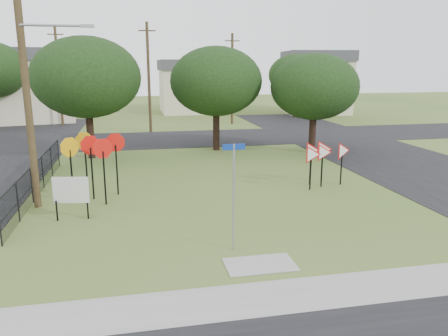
# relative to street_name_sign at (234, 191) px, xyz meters

# --- Properties ---
(ground) EXTENTS (140.00, 140.00, 0.00)m
(ground) POSITION_rel_street_name_sign_xyz_m (0.50, 1.16, -1.88)
(ground) COLOR #425C22
(sidewalk) EXTENTS (30.00, 1.60, 0.02)m
(sidewalk) POSITION_rel_street_name_sign_xyz_m (0.50, -3.04, -1.87)
(sidewalk) COLOR gray
(sidewalk) RESTS_ON ground
(planting_strip) EXTENTS (30.00, 0.80, 0.02)m
(planting_strip) POSITION_rel_street_name_sign_xyz_m (0.50, -4.24, -1.87)
(planting_strip) COLOR #425C22
(planting_strip) RESTS_ON ground
(street_right) EXTENTS (8.00, 50.00, 0.02)m
(street_right) POSITION_rel_street_name_sign_xyz_m (12.50, 11.16, -1.87)
(street_right) COLOR black
(street_right) RESTS_ON ground
(street_far) EXTENTS (60.00, 8.00, 0.02)m
(street_far) POSITION_rel_street_name_sign_xyz_m (0.50, 21.16, -1.87)
(street_far) COLOR black
(street_far) RESTS_ON ground
(curb_pad) EXTENTS (2.00, 1.20, 0.02)m
(curb_pad) POSITION_rel_street_name_sign_xyz_m (0.50, -1.24, -1.87)
(curb_pad) COLOR gray
(curb_pad) RESTS_ON ground
(street_name_sign) EXTENTS (0.68, 0.07, 3.31)m
(street_name_sign) POSITION_rel_street_name_sign_xyz_m (0.00, 0.00, 0.00)
(street_name_sign) COLOR #92949A
(street_name_sign) RESTS_ON ground
(stop_sign_cluster) EXTENTS (2.54, 2.21, 2.75)m
(stop_sign_cluster) POSITION_rel_street_name_sign_xyz_m (-4.59, 6.36, 0.14)
(stop_sign_cluster) COLOR black
(stop_sign_cluster) RESTS_ON ground
(yield_sign_cluster) EXTENTS (2.68, 1.35, 2.10)m
(yield_sign_cluster) POSITION_rel_street_name_sign_xyz_m (5.70, 6.37, -0.32)
(yield_sign_cluster) COLOR black
(yield_sign_cluster) RESTS_ON ground
(info_board) EXTENTS (1.29, 0.26, 1.63)m
(info_board) POSITION_rel_street_name_sign_xyz_m (-5.22, 3.78, -0.80)
(info_board) COLOR black
(info_board) RESTS_ON ground
(utility_pole_main) EXTENTS (3.55, 0.33, 10.00)m
(utility_pole_main) POSITION_rel_street_name_sign_xyz_m (-6.73, 5.66, 3.33)
(utility_pole_main) COLOR #4A3A22
(utility_pole_main) RESTS_ON ground
(far_pole_a) EXTENTS (1.40, 0.24, 9.00)m
(far_pole_a) POSITION_rel_street_name_sign_xyz_m (-1.50, 25.16, 2.72)
(far_pole_a) COLOR #4A3A22
(far_pole_a) RESTS_ON ground
(far_pole_b) EXTENTS (1.40, 0.24, 8.50)m
(far_pole_b) POSITION_rel_street_name_sign_xyz_m (6.50, 29.16, 2.47)
(far_pole_b) COLOR #4A3A22
(far_pole_b) RESTS_ON ground
(far_pole_c) EXTENTS (1.40, 0.24, 9.00)m
(far_pole_c) POSITION_rel_street_name_sign_xyz_m (-9.50, 31.16, 2.72)
(far_pole_c) COLOR #4A3A22
(far_pole_c) RESTS_ON ground
(fence_run) EXTENTS (0.05, 11.55, 1.50)m
(fence_run) POSITION_rel_street_name_sign_xyz_m (-7.10, 7.41, -1.10)
(fence_run) COLOR black
(fence_run) RESTS_ON ground
(house_left) EXTENTS (10.58, 8.88, 7.20)m
(house_left) POSITION_rel_street_name_sign_xyz_m (-13.50, 35.16, 1.77)
(house_left) COLOR beige
(house_left) RESTS_ON ground
(house_mid) EXTENTS (8.40, 8.40, 6.20)m
(house_mid) POSITION_rel_street_name_sign_xyz_m (4.50, 41.16, 1.27)
(house_mid) COLOR beige
(house_mid) RESTS_ON ground
(house_right) EXTENTS (8.30, 8.30, 7.20)m
(house_right) POSITION_rel_street_name_sign_xyz_m (18.50, 37.16, 1.77)
(house_right) COLOR beige
(house_right) RESTS_ON ground
(tree_near_left) EXTENTS (6.40, 6.40, 7.27)m
(tree_near_left) POSITION_rel_street_name_sign_xyz_m (-5.50, 15.16, 2.98)
(tree_near_left) COLOR black
(tree_near_left) RESTS_ON ground
(tree_near_mid) EXTENTS (6.00, 6.00, 6.80)m
(tree_near_mid) POSITION_rel_street_name_sign_xyz_m (2.50, 16.16, 2.66)
(tree_near_mid) COLOR black
(tree_near_mid) RESTS_ON ground
(tree_near_right) EXTENTS (5.60, 5.60, 6.33)m
(tree_near_right) POSITION_rel_street_name_sign_xyz_m (8.50, 14.16, 2.34)
(tree_near_right) COLOR black
(tree_near_right) RESTS_ON ground
(tree_far_right) EXTENTS (6.00, 6.00, 6.80)m
(tree_far_right) POSITION_rel_street_name_sign_xyz_m (14.50, 33.16, 2.66)
(tree_far_right) COLOR black
(tree_far_right) RESTS_ON ground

